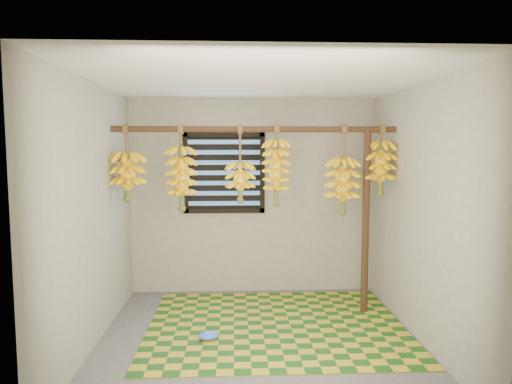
{
  "coord_description": "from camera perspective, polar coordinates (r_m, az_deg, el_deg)",
  "views": [
    {
      "loc": [
        -0.21,
        -4.13,
        1.8
      ],
      "look_at": [
        0.0,
        0.55,
        1.35
      ],
      "focal_mm": 32.0,
      "sensor_mm": 36.0,
      "label": 1
    }
  ],
  "objects": [
    {
      "name": "wall_back",
      "position": [
        5.67,
        -0.44,
        -0.58
      ],
      "size": [
        3.0,
        0.01,
        2.4
      ],
      "primitive_type": "cube",
      "color": "gray",
      "rests_on": "floor"
    },
    {
      "name": "banana_bunch_b",
      "position": [
        4.88,
        -9.3,
        1.69
      ],
      "size": [
        0.32,
        0.32,
        0.91
      ],
      "color": "brown",
      "rests_on": "hanging_pole"
    },
    {
      "name": "woven_mat",
      "position": [
        4.84,
        2.52,
        -16.28
      ],
      "size": [
        2.57,
        2.06,
        0.01
      ],
      "primitive_type": "cube",
      "rotation": [
        0.0,
        0.0,
        0.0
      ],
      "color": "#1B4E16",
      "rests_on": "floor"
    },
    {
      "name": "banana_bunch_d",
      "position": [
        4.86,
        2.56,
        2.5
      ],
      "size": [
        0.3,
        0.3,
        0.86
      ],
      "color": "brown",
      "rests_on": "hanging_pole"
    },
    {
      "name": "support_post",
      "position": [
        5.1,
        13.55,
        -3.7
      ],
      "size": [
        0.08,
        0.08,
        2.0
      ],
      "primitive_type": "cylinder",
      "color": "#402A17",
      "rests_on": "floor"
    },
    {
      "name": "banana_bunch_e",
      "position": [
        4.98,
        10.79,
        0.81
      ],
      "size": [
        0.36,
        0.36,
        0.95
      ],
      "color": "brown",
      "rests_on": "hanging_pole"
    },
    {
      "name": "banana_bunch_f",
      "position": [
        5.08,
        15.33,
        2.91
      ],
      "size": [
        0.32,
        0.32,
        0.75
      ],
      "color": "brown",
      "rests_on": "hanging_pole"
    },
    {
      "name": "hanging_pole",
      "position": [
        4.84,
        -0.08,
        7.85
      ],
      "size": [
        3.0,
        0.06,
        0.06
      ],
      "primitive_type": "cylinder",
      "rotation": [
        0.0,
        1.57,
        0.0
      ],
      "color": "#402A17",
      "rests_on": "wall_left"
    },
    {
      "name": "plastic_bag",
      "position": [
        4.5,
        -5.92,
        -17.42
      ],
      "size": [
        0.22,
        0.18,
        0.08
      ],
      "primitive_type": "ellipsoid",
      "rotation": [
        0.0,
        0.0,
        0.17
      ],
      "color": "#4062EE",
      "rests_on": "woven_mat"
    },
    {
      "name": "wall_left",
      "position": [
        4.37,
        -19.79,
        -2.74
      ],
      "size": [
        0.01,
        3.0,
        2.4
      ],
      "primitive_type": "cube",
      "color": "gray",
      "rests_on": "floor"
    },
    {
      "name": "wall_right",
      "position": [
        4.52,
        19.8,
        -2.48
      ],
      "size": [
        0.01,
        3.0,
        2.4
      ],
      "primitive_type": "cube",
      "color": "gray",
      "rests_on": "floor"
    },
    {
      "name": "floor",
      "position": [
        4.52,
        0.33,
        -18.08
      ],
      "size": [
        3.0,
        3.0,
        0.01
      ],
      "primitive_type": "cube",
      "color": "#4D4D4D",
      "rests_on": "ground"
    },
    {
      "name": "banana_bunch_c",
      "position": [
        4.85,
        -1.98,
        1.31
      ],
      "size": [
        0.3,
        0.3,
        0.82
      ],
      "color": "brown",
      "rests_on": "hanging_pole"
    },
    {
      "name": "window",
      "position": [
        5.62,
        -4.0,
        2.41
      ],
      "size": [
        1.0,
        0.04,
        1.0
      ],
      "color": "black",
      "rests_on": "wall_back"
    },
    {
      "name": "banana_bunch_a",
      "position": [
        4.97,
        -15.83,
        1.89
      ],
      "size": [
        0.35,
        0.35,
        0.8
      ],
      "color": "brown",
      "rests_on": "hanging_pole"
    },
    {
      "name": "ceiling",
      "position": [
        4.18,
        0.35,
        13.8
      ],
      "size": [
        3.0,
        3.0,
        0.01
      ],
      "primitive_type": "cube",
      "color": "silver",
      "rests_on": "wall_back"
    }
  ]
}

